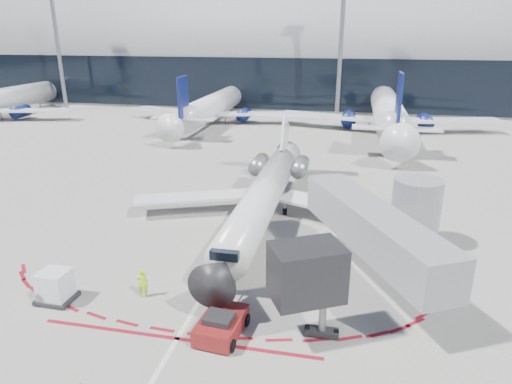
% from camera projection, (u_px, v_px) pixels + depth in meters
% --- Properties ---
extents(ground, '(260.00, 260.00, 0.00)m').
position_uv_depth(ground, '(236.00, 238.00, 32.45)').
color(ground, slate).
rests_on(ground, ground).
extents(apron_centerline, '(0.25, 40.00, 0.01)m').
position_uv_depth(apron_centerline, '(243.00, 227.00, 34.29)').
color(apron_centerline, silver).
rests_on(apron_centerline, ground).
extents(apron_stop_bar, '(14.00, 0.25, 0.01)m').
position_uv_depth(apron_stop_bar, '(177.00, 339.00, 21.84)').
color(apron_stop_bar, maroon).
rests_on(apron_stop_bar, ground).
extents(terminal_building, '(150.00, 24.15, 24.00)m').
position_uv_depth(terminal_building, '(317.00, 60.00, 89.53)').
color(terminal_building, gray).
rests_on(terminal_building, ground).
extents(jet_bridge, '(10.03, 15.20, 4.90)m').
position_uv_depth(jet_bridge, '(384.00, 228.00, 26.76)').
color(jet_bridge, '#97999F').
rests_on(jet_bridge, ground).
extents(light_mast_west, '(0.70, 0.70, 25.00)m').
position_uv_depth(light_mast_west, '(57.00, 39.00, 81.29)').
color(light_mast_west, gray).
rests_on(light_mast_west, ground).
extents(light_mast_centre, '(0.70, 0.70, 25.00)m').
position_uv_depth(light_mast_centre, '(341.00, 40.00, 71.57)').
color(light_mast_centre, gray).
rests_on(light_mast_centre, ground).
extents(regional_jet, '(21.34, 26.32, 6.59)m').
position_uv_depth(regional_jet, '(265.00, 193.00, 34.93)').
color(regional_jet, silver).
rests_on(regional_jet, ground).
extents(pushback_tug, '(2.30, 4.87, 1.24)m').
position_uv_depth(pushback_tug, '(221.00, 325.00, 21.99)').
color(pushback_tug, '#5C140D').
rests_on(pushback_tug, ground).
extents(ramp_worker, '(0.74, 0.63, 1.71)m').
position_uv_depth(ramp_worker, '(143.00, 283.00, 25.06)').
color(ramp_worker, '#B4F71A').
rests_on(ramp_worker, ground).
extents(uld_container, '(1.94, 1.65, 1.80)m').
position_uv_depth(uld_container, '(55.00, 287.00, 24.61)').
color(uld_container, black).
rests_on(uld_container, ground).
extents(bg_airliner_1, '(32.48, 34.39, 10.51)m').
position_uv_depth(bg_airliner_1, '(214.00, 89.00, 72.27)').
color(bg_airliner_1, silver).
rests_on(bg_airliner_1, ground).
extents(bg_airliner_2, '(37.19, 39.38, 12.03)m').
position_uv_depth(bg_airliner_2, '(389.00, 89.00, 65.72)').
color(bg_airliner_2, silver).
rests_on(bg_airliner_2, ground).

